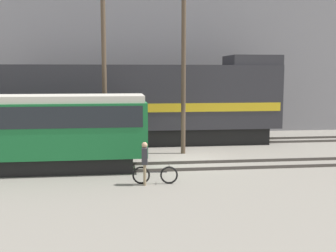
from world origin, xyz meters
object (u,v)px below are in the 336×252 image
object	(u,v)px
bicycle	(155,175)
utility_pole_center	(104,79)
freight_locomotive	(138,103)
streetcar	(25,128)
person	(145,159)
utility_pole_right	(184,66)

from	to	relation	value
bicycle	utility_pole_center	size ratio (longest dim) A/B	0.22
freight_locomotive	streetcar	xyz separation A→B (m)	(-5.29, -6.71, -0.59)
streetcar	person	distance (m)	5.83
streetcar	utility_pole_right	xyz separation A→B (m)	(7.51, 3.35, 2.77)
freight_locomotive	person	bearing A→B (deg)	-91.67
streetcar	utility_pole_right	bearing A→B (deg)	24.08
person	utility_pole_center	world-z (taller)	utility_pole_center
utility_pole_center	streetcar	bearing A→B (deg)	-135.12
streetcar	person	world-z (taller)	streetcar
utility_pole_center	utility_pole_right	size ratio (longest dim) A/B	0.85
freight_locomotive	utility_pole_right	xyz separation A→B (m)	(2.22, -3.35, 2.18)
utility_pole_right	person	bearing A→B (deg)	-111.93
utility_pole_right	streetcar	bearing A→B (deg)	-155.92
freight_locomotive	utility_pole_center	distance (m)	4.14
bicycle	person	size ratio (longest dim) A/B	1.06
streetcar	person	size ratio (longest dim) A/B	6.27
freight_locomotive	utility_pole_right	distance (m)	4.57
person	bicycle	bearing A→B (deg)	14.63
freight_locomotive	bicycle	distance (m)	9.69
bicycle	person	xyz separation A→B (m)	(-0.41, -0.11, 0.67)
bicycle	person	world-z (taller)	person
utility_pole_center	utility_pole_right	distance (m)	4.19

